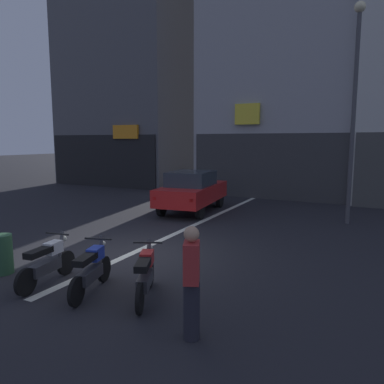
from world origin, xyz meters
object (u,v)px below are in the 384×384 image
Objects in this scene: motorcycle_white_row_leftmost at (47,262)px; trash_bin at (2,254)px; motorcycle_blue_row_left_mid at (91,269)px; motorcycle_red_row_centre at (145,274)px; street_lamp at (355,94)px; person_by_motorcycles at (192,282)px; car_red_crossing_near at (192,190)px.

motorcycle_white_row_leftmost is 1.35m from trash_bin.
motorcycle_white_row_leftmost is at bearing -175.37° from motorcycle_blue_row_left_mid.
motorcycle_blue_row_left_mid is at bearing -167.62° from motorcycle_red_row_centre.
street_lamp reaches higher than trash_bin.
person_by_motorcycles is 1.96× the size of trash_bin.
motorcycle_white_row_leftmost is at bearing -171.46° from motorcycle_red_row_centre.
street_lamp is 11.36m from trash_bin.
motorcycle_white_row_leftmost is at bearing -119.77° from street_lamp.
motorcycle_white_row_leftmost is 3.55m from person_by_motorcycles.
person_by_motorcycles is at bearing -8.55° from motorcycle_white_row_leftmost.
street_lamp is 10.65m from motorcycle_white_row_leftmost.
street_lamp reaches higher than motorcycle_red_row_centre.
motorcycle_blue_row_left_mid is 1.05× the size of motorcycle_red_row_centre.
street_lamp reaches higher than motorcycle_white_row_leftmost.
car_red_crossing_near is 2.57× the size of motorcycle_white_row_leftmost.
motorcycle_blue_row_left_mid is (-3.85, -8.50, -3.94)m from street_lamp.
person_by_motorcycles is (4.36, -8.60, -0.03)m from car_red_crossing_near.
car_red_crossing_near reaches higher than motorcycle_white_row_leftmost.
person_by_motorcycles is 4.89m from trash_bin.
motorcycle_red_row_centre is at bearing 12.38° from motorcycle_blue_row_left_mid.
motorcycle_white_row_leftmost and motorcycle_red_row_centre have the same top height.
person_by_motorcycles reaches higher than motorcycle_red_row_centre.
motorcycle_red_row_centre is (2.12, 0.32, 0.00)m from motorcycle_white_row_leftmost.
trash_bin is at bearing -93.46° from car_red_crossing_near.
car_red_crossing_near is 2.56× the size of person_by_motorcycles.
motorcycle_red_row_centre is at bearing 5.49° from trash_bin.
car_red_crossing_near is 0.59× the size of street_lamp.
street_lamp is 9.58m from motorcycle_red_row_centre.
trash_bin is (-1.35, -0.02, -0.03)m from motorcycle_white_row_leftmost.
motorcycle_white_row_leftmost is 1.03× the size of motorcycle_blue_row_left_mid.
street_lamp reaches higher than person_by_motorcycles.
street_lamp is at bearing 65.63° from motorcycle_blue_row_left_mid.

